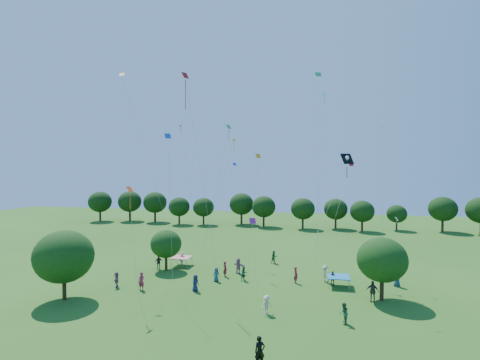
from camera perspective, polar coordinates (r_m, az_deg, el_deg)
name	(u,v)px	position (r m, az deg, el deg)	size (l,w,h in m)	color
near_tree_west	(64,257)	(38.62, -25.27, -10.50)	(5.34, 5.34, 6.41)	#422B19
near_tree_north	(166,244)	(45.84, -11.21, -9.53)	(3.66, 3.66, 4.76)	#422B19
near_tree_east	(382,260)	(37.35, 20.84, -11.29)	(4.52, 4.52, 5.78)	#422B19
treeline	(274,207)	(77.03, 5.14, -4.08)	(88.01, 8.77, 6.77)	#422B19
tent_red_stripe	(182,257)	(47.76, -8.90, -11.59)	(2.20, 2.20, 1.10)	red
tent_blue	(339,277)	(40.64, 14.80, -14.06)	(2.20, 2.20, 1.10)	#1B72B4
man_in_black	(260,351)	(25.22, 3.03, -24.64)	(0.69, 0.45, 1.86)	black
crowd_person_0	(397,278)	(42.68, 22.78, -13.54)	(0.90, 0.49, 1.82)	navy
crowd_person_1	(296,275)	(40.96, 8.49, -14.14)	(0.65, 0.42, 1.73)	maroon
crowd_person_2	(344,314)	(31.91, 15.54, -19.01)	(0.82, 0.44, 1.67)	#265A3C
crowd_person_3	(182,259)	(48.22, -8.81, -11.75)	(1.04, 0.47, 1.59)	beige
crowd_person_4	(159,262)	(46.83, -12.29, -12.15)	(0.97, 0.44, 1.66)	#464138
crowd_person_5	(238,266)	(44.01, -0.25, -12.94)	(1.67, 0.59, 1.78)	#A56085
crowd_person_6	(216,275)	(41.22, -3.62, -14.18)	(0.74, 0.40, 1.51)	navy
crowd_person_7	(141,281)	(39.63, -14.79, -14.69)	(0.67, 0.43, 1.80)	#9F1D47
crowd_person_8	(244,274)	(41.38, 0.63, -14.07)	(0.77, 0.42, 1.56)	#265A3C
crowd_person_9	(267,305)	(32.79, 4.10, -18.43)	(1.03, 0.46, 1.58)	beige
crowd_person_10	(332,278)	(40.99, 13.91, -14.35)	(0.87, 0.40, 1.48)	#3F3532
crowd_person_11	(116,279)	(41.36, -18.31, -14.19)	(1.45, 0.52, 1.55)	#985881
crowd_person_12	(195,283)	(38.39, -6.82, -15.31)	(0.81, 0.44, 1.64)	#1A244D
crowd_person_13	(225,269)	(42.86, -2.29, -13.41)	(0.64, 0.41, 1.70)	maroon
crowd_person_14	(274,257)	(48.52, 5.22, -11.62)	(0.80, 0.43, 1.63)	#214E2A
crowd_person_15	(325,274)	(41.99, 12.85, -13.73)	(1.16, 0.52, 1.77)	#BEAE98
crowd_person_16	(372,291)	(37.41, 19.53, -15.68)	(1.11, 0.51, 1.90)	#3E3532
pirate_kite	(346,161)	(40.05, 15.90, 2.87)	(5.74, 8.01, 12.34)	black
red_high_kite	(190,109)	(38.93, -7.61, 10.66)	(4.71, 3.49, 20.68)	red
small_kite_0	(376,245)	(40.76, 19.95, -9.27)	(0.61, 1.34, 3.75)	#C20B40
small_kite_1	(131,203)	(34.92, -16.34, -3.36)	(0.90, 2.62, 9.21)	#E4440C
small_kite_2	(137,125)	(45.56, -15.44, 8.11)	(5.39, 3.84, 21.71)	#FFA316
small_kite_3	(318,122)	(41.01, 11.80, 8.65)	(0.68, 1.38, 20.92)	#198E47
small_kite_4	(227,184)	(49.24, -1.95, -0.59)	(4.11, 2.87, 11.50)	blue
small_kite_5	(186,163)	(50.91, -8.23, 2.56)	(3.87, 3.12, 16.73)	#631892
small_kite_6	(395,228)	(41.33, 22.51, -6.80)	(1.80, 2.51, 5.82)	silver
small_kite_7	(322,136)	(44.80, 12.45, 6.58)	(1.12, 3.98, 19.68)	#0CC08D
small_kite_8	(346,180)	(48.24, 15.87, -0.01)	(4.15, 8.40, 11.63)	red
small_kite_9	(226,168)	(50.20, -2.12, 1.84)	(3.89, 3.44, 14.74)	#DE9C0B
small_kite_10	(257,172)	(45.97, 2.55, 1.17)	(1.31, 1.57, 12.56)	orange
small_kite_11	(224,150)	(47.73, -2.41, 4.64)	(3.68, 0.75, 16.30)	green
small_kite_12	(169,166)	(35.34, -10.80, 2.05)	(0.67, 0.62, 14.05)	blue
small_kite_13	(253,230)	(32.89, 2.01, -7.61)	(0.95, 1.53, 6.46)	#9E1A84
small_kite_14	(382,171)	(39.36, 20.83, 1.31)	(0.39, 0.47, 15.38)	silver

